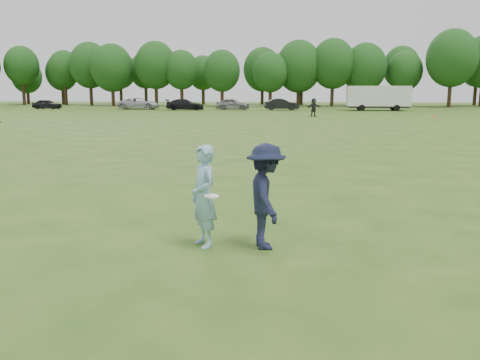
# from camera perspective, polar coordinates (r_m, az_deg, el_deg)

# --- Properties ---
(ground) EXTENTS (200.00, 200.00, 0.00)m
(ground) POSITION_cam_1_polar(r_m,az_deg,el_deg) (9.38, -6.10, -8.13)
(ground) COLOR #284E16
(ground) RESTS_ON ground
(thrower) EXTENTS (0.77, 0.84, 1.93)m
(thrower) POSITION_cam_1_polar(r_m,az_deg,el_deg) (9.51, -4.11, -1.83)
(thrower) COLOR #87B5D1
(thrower) RESTS_ON ground
(defender) EXTENTS (1.00, 1.41, 1.97)m
(defender) POSITION_cam_1_polar(r_m,az_deg,el_deg) (9.38, 2.92, -1.84)
(defender) COLOR #171C34
(defender) RESTS_ON ground
(player_far_d) EXTENTS (1.77, 1.47, 1.91)m
(player_far_d) POSITION_cam_1_polar(r_m,az_deg,el_deg) (53.59, 8.27, 8.07)
(player_far_d) COLOR #272727
(player_far_d) RESTS_ON ground
(car_a) EXTENTS (4.08, 1.85, 1.36)m
(car_a) POSITION_cam_1_polar(r_m,az_deg,el_deg) (77.23, -20.86, 7.97)
(car_a) COLOR black
(car_a) RESTS_ON ground
(car_c) EXTENTS (5.70, 2.64, 1.58)m
(car_c) POSITION_cam_1_polar(r_m,az_deg,el_deg) (72.40, -11.25, 8.41)
(car_c) COLOR #B3B3B8
(car_c) RESTS_ON ground
(car_d) EXTENTS (5.28, 2.70, 1.47)m
(car_d) POSITION_cam_1_polar(r_m,az_deg,el_deg) (69.14, -6.20, 8.42)
(car_d) COLOR black
(car_d) RESTS_ON ground
(car_e) EXTENTS (4.61, 1.96, 1.55)m
(car_e) POSITION_cam_1_polar(r_m,az_deg,el_deg) (69.52, -0.84, 8.52)
(car_e) COLOR gray
(car_e) RESTS_ON ground
(car_f) EXTENTS (4.80, 2.23, 1.52)m
(car_f) POSITION_cam_1_polar(r_m,az_deg,el_deg) (68.78, 4.67, 8.46)
(car_f) COLOR black
(car_f) RESTS_ON ground
(field_cone) EXTENTS (0.28, 0.28, 0.30)m
(field_cone) POSITION_cam_1_polar(r_m,az_deg,el_deg) (54.65, 20.97, 6.70)
(field_cone) COLOR #FD4E0D
(field_cone) RESTS_ON ground
(disc_in_play) EXTENTS (0.28, 0.28, 0.05)m
(disc_in_play) POSITION_cam_1_polar(r_m,az_deg,el_deg) (9.18, -3.22, -1.82)
(disc_in_play) COLOR white
(disc_in_play) RESTS_ON ground
(cargo_trailer) EXTENTS (9.00, 2.75, 3.20)m
(cargo_trailer) POSITION_cam_1_polar(r_m,az_deg,el_deg) (69.43, 15.25, 8.99)
(cargo_trailer) COLOR white
(cargo_trailer) RESTS_ON ground
(treeline) EXTENTS (130.35, 18.39, 11.74)m
(treeline) POSITION_cam_1_polar(r_m,az_deg,el_deg) (85.67, 6.58, 12.47)
(treeline) COLOR #332114
(treeline) RESTS_ON ground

